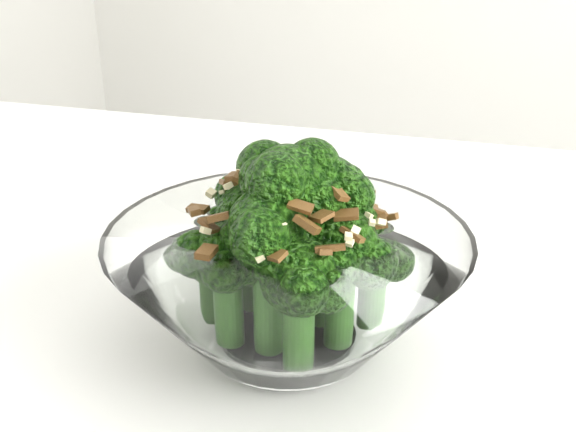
% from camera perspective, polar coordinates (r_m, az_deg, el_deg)
% --- Properties ---
extents(table, '(1.32, 1.00, 0.75)m').
position_cam_1_polar(table, '(0.62, -7.53, -8.11)').
color(table, white).
rests_on(table, ground).
extents(broccoli_dish, '(0.23, 0.23, 0.14)m').
position_cam_1_polar(broccoli_dish, '(0.42, 0.04, -5.31)').
color(broccoli_dish, white).
rests_on(broccoli_dish, table).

